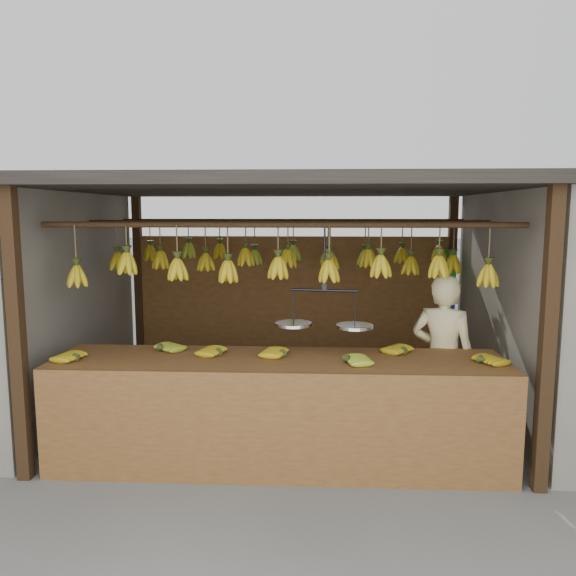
{
  "coord_description": "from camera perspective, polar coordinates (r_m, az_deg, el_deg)",
  "views": [
    {
      "loc": [
        0.3,
        -5.62,
        2.1
      ],
      "look_at": [
        0.0,
        0.3,
        1.3
      ],
      "focal_mm": 35.0,
      "sensor_mm": 36.0,
      "label": 1
    }
  ],
  "objects": [
    {
      "name": "ground",
      "position": [
        6.01,
        -0.15,
        -12.78
      ],
      "size": [
        80.0,
        80.0,
        0.0
      ],
      "primitive_type": "plane",
      "color": "#5B5B57"
    },
    {
      "name": "stall",
      "position": [
        5.95,
        0.01,
        6.45
      ],
      "size": [
        4.3,
        3.3,
        2.4
      ],
      "color": "black",
      "rests_on": "ground"
    },
    {
      "name": "counter",
      "position": [
        4.61,
        -1.0,
        -9.83
      ],
      "size": [
        3.74,
        0.85,
        0.96
      ],
      "color": "brown",
      "rests_on": "ground"
    },
    {
      "name": "hanging_bananas",
      "position": [
        5.65,
        -0.15,
        2.79
      ],
      "size": [
        3.62,
        2.25,
        0.39
      ],
      "color": "#AD9112",
      "rests_on": "ground"
    },
    {
      "name": "balance_scale",
      "position": [
        4.71,
        3.68,
        -3.34
      ],
      "size": [
        0.81,
        0.37,
        0.85
      ],
      "color": "black",
      "rests_on": "ground"
    },
    {
      "name": "vendor",
      "position": [
        5.32,
        15.42,
        -6.97
      ],
      "size": [
        0.67,
        0.58,
        1.56
      ],
      "primitive_type": "imported",
      "rotation": [
        0.0,
        0.0,
        2.71
      ],
      "color": "beige",
      "rests_on": "ground"
    },
    {
      "name": "bag_bundles",
      "position": [
        7.24,
        15.96,
        -1.08
      ],
      "size": [
        0.08,
        0.26,
        1.22
      ],
      "color": "#199926",
      "rests_on": "ground"
    }
  ]
}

